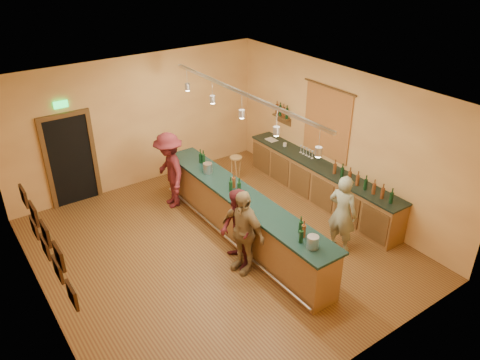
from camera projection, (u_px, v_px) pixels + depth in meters
floor at (218, 248)px, 9.47m from camera, size 7.00×7.00×0.00m
ceiling at (213, 96)px, 7.96m from camera, size 6.50×7.00×0.02m
wall_back at (138, 122)px, 11.24m from camera, size 6.50×0.02×3.20m
wall_front at (357, 280)px, 6.19m from camera, size 6.50×0.02×3.20m
wall_left at (34, 236)px, 7.07m from camera, size 0.02×7.00×3.20m
wall_right at (339, 139)px, 10.36m from camera, size 0.02×7.00×3.20m
doorway at (71, 158)px, 10.59m from camera, size 1.15×0.09×2.48m
tapestry at (327, 123)px, 10.52m from camera, size 0.03×1.40×1.60m
bottle_shelf at (282, 112)px, 11.66m from camera, size 0.17×0.55×0.54m
picture_grid at (46, 240)px, 6.39m from camera, size 0.06×2.20×0.70m
back_counter at (320, 183)px, 10.87m from camera, size 0.60×4.55×1.27m
tasting_bar at (242, 214)px, 9.49m from camera, size 0.73×5.10×1.38m
pendant_track at (242, 101)px, 8.36m from camera, size 0.11×4.60×0.50m
bartender at (342, 213)px, 9.10m from camera, size 0.54×0.68×1.64m
customer_a at (238, 230)px, 8.64m from camera, size 0.75×0.89×1.60m
customer_b at (243, 232)px, 8.51m from camera, size 0.61×1.05×1.68m
customer_c at (170, 170)px, 10.54m from camera, size 0.83×1.24×1.79m
bar_stool at (236, 162)px, 11.82m from camera, size 0.31×0.31×0.65m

